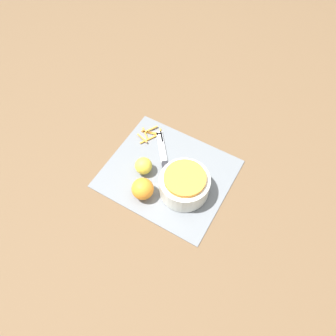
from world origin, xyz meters
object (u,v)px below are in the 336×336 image
object	(u,v)px
bowl_speckled	(184,184)
lemon	(144,166)
knife	(165,167)
orange_left	(143,189)

from	to	relation	value
bowl_speckled	lemon	bearing A→B (deg)	0.46
knife	lemon	bearing A→B (deg)	88.66
bowl_speckled	orange_left	xyz separation A→B (m)	(0.10, 0.08, -0.01)
lemon	orange_left	bearing A→B (deg)	121.00
bowl_speckled	knife	distance (m)	0.11
knife	orange_left	size ratio (longest dim) A/B	2.75
orange_left	lemon	world-z (taller)	orange_left
knife	lemon	xyz separation A→B (m)	(0.06, 0.04, 0.02)
bowl_speckled	orange_left	world-z (taller)	bowl_speckled
lemon	knife	bearing A→B (deg)	-142.47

